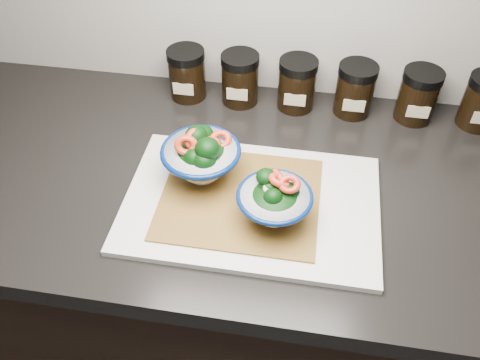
% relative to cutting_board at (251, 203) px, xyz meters
% --- Properties ---
extents(cabinet, '(3.43, 0.58, 0.86)m').
position_rel_cutting_board_xyz_m(cabinet, '(0.17, 0.07, -0.48)').
color(cabinet, black).
rests_on(cabinet, ground).
extents(countertop, '(3.50, 0.60, 0.04)m').
position_rel_cutting_board_xyz_m(countertop, '(0.17, 0.07, -0.03)').
color(countertop, black).
rests_on(countertop, cabinet).
extents(cutting_board, '(0.45, 0.30, 0.01)m').
position_rel_cutting_board_xyz_m(cutting_board, '(0.00, 0.00, 0.00)').
color(cutting_board, silver).
rests_on(cutting_board, countertop).
extents(bamboo_mat, '(0.28, 0.24, 0.00)m').
position_rel_cutting_board_xyz_m(bamboo_mat, '(-0.02, 0.00, 0.01)').
color(bamboo_mat, olive).
rests_on(bamboo_mat, cutting_board).
extents(bowl_left, '(0.14, 0.14, 0.11)m').
position_rel_cutting_board_xyz_m(bowl_left, '(-0.10, 0.04, 0.06)').
color(bowl_left, white).
rests_on(bowl_left, bamboo_mat).
extents(bowl_right, '(0.13, 0.13, 0.09)m').
position_rel_cutting_board_xyz_m(bowl_right, '(0.04, -0.03, 0.05)').
color(bowl_right, white).
rests_on(bowl_right, bamboo_mat).
extents(spice_jar_a, '(0.08, 0.08, 0.11)m').
position_rel_cutting_board_xyz_m(spice_jar_a, '(-0.19, 0.31, 0.05)').
color(spice_jar_a, black).
rests_on(spice_jar_a, countertop).
extents(spice_jar_b, '(0.08, 0.08, 0.11)m').
position_rel_cutting_board_xyz_m(spice_jar_b, '(-0.07, 0.31, 0.05)').
color(spice_jar_b, black).
rests_on(spice_jar_b, countertop).
extents(spice_jar_c, '(0.08, 0.08, 0.11)m').
position_rel_cutting_board_xyz_m(spice_jar_c, '(0.05, 0.31, 0.05)').
color(spice_jar_c, black).
rests_on(spice_jar_c, countertop).
extents(spice_jar_d, '(0.08, 0.08, 0.11)m').
position_rel_cutting_board_xyz_m(spice_jar_d, '(0.17, 0.31, 0.05)').
color(spice_jar_d, black).
rests_on(spice_jar_d, countertop).
extents(spice_jar_e, '(0.08, 0.08, 0.11)m').
position_rel_cutting_board_xyz_m(spice_jar_e, '(0.30, 0.31, 0.05)').
color(spice_jar_e, black).
rests_on(spice_jar_e, countertop).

